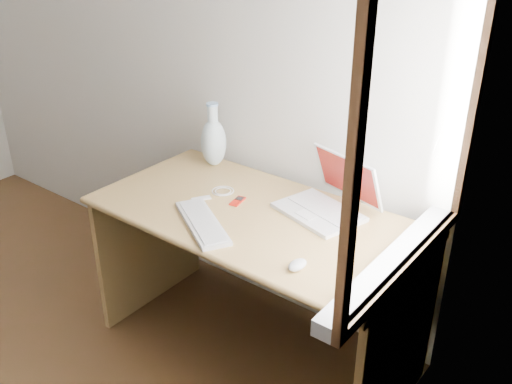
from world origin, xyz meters
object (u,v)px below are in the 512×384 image
Objects in this scene: vase at (213,141)px; desk at (267,248)px; external_keyboard at (202,222)px; laptop at (325,198)px.

desk is at bearing -21.57° from vase.
vase is (-0.36, 0.49, 0.12)m from external_keyboard.
external_keyboard is (-0.11, -0.30, 0.23)m from desk.
laptop is (0.22, 0.12, 0.27)m from desk.
vase reaches higher than external_keyboard.
desk is 0.37m from laptop.
desk is at bearing 99.64° from external_keyboard.
external_keyboard is at bearing -110.95° from desk.
external_keyboard is at bearing -112.97° from laptop.
desk is 4.40× the size of vase.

